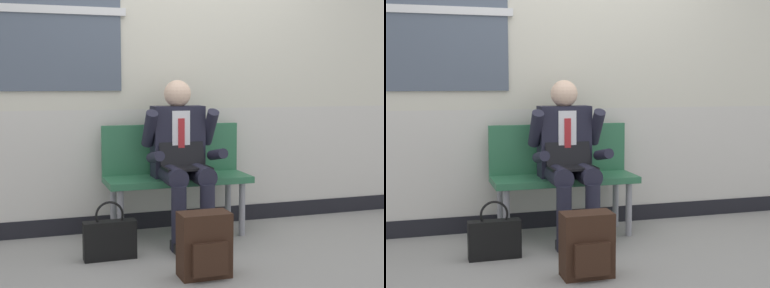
% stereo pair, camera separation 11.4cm
% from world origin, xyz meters
% --- Properties ---
extents(ground_plane, '(18.00, 18.00, 0.00)m').
position_xyz_m(ground_plane, '(0.00, 0.00, 0.00)').
color(ground_plane, gray).
extents(station_wall, '(6.04, 0.16, 2.94)m').
position_xyz_m(station_wall, '(-0.01, 0.65, 1.46)').
color(station_wall, beige).
rests_on(station_wall, ground).
extents(bench_with_person, '(1.13, 0.42, 0.87)m').
position_xyz_m(bench_with_person, '(-0.11, 0.37, 0.52)').
color(bench_with_person, '#2D6B47').
rests_on(bench_with_person, ground).
extents(person_seated, '(0.57, 0.70, 1.23)m').
position_xyz_m(person_seated, '(-0.11, 0.18, 0.65)').
color(person_seated, '#1E1E2D').
rests_on(person_seated, ground).
extents(backpack, '(0.32, 0.22, 0.41)m').
position_xyz_m(backpack, '(-0.21, -0.65, 0.20)').
color(backpack, '#331E14').
rests_on(backpack, ground).
extents(handbag, '(0.36, 0.10, 0.41)m').
position_xyz_m(handbag, '(-0.72, -0.12, 0.14)').
color(handbag, black).
rests_on(handbag, ground).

